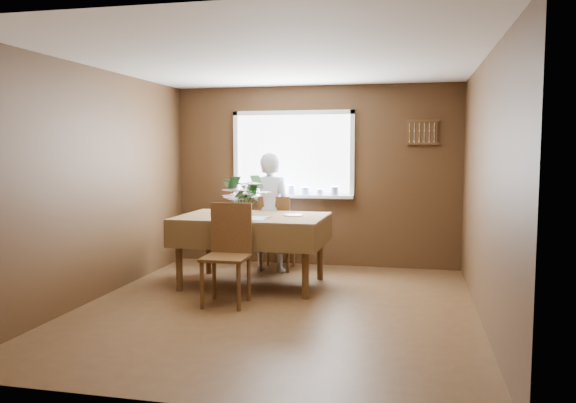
% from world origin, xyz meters
% --- Properties ---
extents(floor, '(4.50, 4.50, 0.00)m').
position_xyz_m(floor, '(0.00, 0.00, 0.00)').
color(floor, '#472E18').
rests_on(floor, ground).
extents(ceiling, '(4.50, 4.50, 0.00)m').
position_xyz_m(ceiling, '(0.00, 0.00, 2.50)').
color(ceiling, white).
rests_on(ceiling, wall_back).
extents(wall_back, '(4.00, 0.00, 4.00)m').
position_xyz_m(wall_back, '(0.00, 2.25, 1.25)').
color(wall_back, brown).
rests_on(wall_back, floor).
extents(wall_front, '(4.00, 0.00, 4.00)m').
position_xyz_m(wall_front, '(0.00, -2.25, 1.25)').
color(wall_front, brown).
rests_on(wall_front, floor).
extents(wall_left, '(0.00, 4.50, 4.50)m').
position_xyz_m(wall_left, '(-2.00, 0.00, 1.25)').
color(wall_left, brown).
rests_on(wall_left, floor).
extents(wall_right, '(0.00, 4.50, 4.50)m').
position_xyz_m(wall_right, '(2.00, 0.00, 1.25)').
color(wall_right, brown).
rests_on(wall_right, floor).
extents(window_assembly, '(1.72, 0.20, 1.22)m').
position_xyz_m(window_assembly, '(-0.30, 2.19, 1.34)').
color(window_assembly, white).
rests_on(window_assembly, wall_back).
extents(spoon_rack, '(0.44, 0.05, 0.33)m').
position_xyz_m(spoon_rack, '(1.45, 2.22, 1.85)').
color(spoon_rack, '#54351B').
rests_on(spoon_rack, wall_back).
extents(dining_table, '(1.75, 1.21, 0.85)m').
position_xyz_m(dining_table, '(-0.51, 0.89, 0.74)').
color(dining_table, '#54351B').
rests_on(dining_table, floor).
extents(chair_far, '(0.43, 0.43, 1.01)m').
position_xyz_m(chair_far, '(-0.43, 1.75, 0.55)').
color(chair_far, '#54351B').
rests_on(chair_far, floor).
extents(chair_near, '(0.46, 0.46, 1.06)m').
position_xyz_m(chair_near, '(-0.55, 0.10, 0.57)').
color(chair_near, '#54351B').
rests_on(chair_near, floor).
extents(seated_woman, '(0.59, 0.40, 1.59)m').
position_xyz_m(seated_woman, '(-0.50, 1.69, 0.79)').
color(seated_woman, white).
rests_on(seated_woman, floor).
extents(flower_bouquet, '(0.49, 0.49, 0.42)m').
position_xyz_m(flower_bouquet, '(-0.54, 0.63, 1.12)').
color(flower_bouquet, white).
rests_on(flower_bouquet, dining_table).
extents(side_plate, '(0.26, 0.26, 0.01)m').
position_xyz_m(side_plate, '(-0.04, 0.99, 0.85)').
color(side_plate, white).
rests_on(side_plate, dining_table).
extents(table_knife, '(0.08, 0.20, 0.00)m').
position_xyz_m(table_knife, '(-0.27, 0.70, 0.85)').
color(table_knife, silver).
rests_on(table_knife, dining_table).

